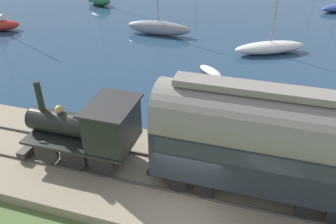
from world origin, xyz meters
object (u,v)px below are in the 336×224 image
sailboat_gray (158,28)px  sailboat_white (270,47)px  rowboat_near_shore (171,101)px  passenger_coach (262,139)px  rowboat_mid_harbor (210,71)px  steam_locomotive (91,127)px

sailboat_gray → sailboat_white: bearing=-100.3°
sailboat_white → rowboat_near_shore: bearing=123.9°
passenger_coach → rowboat_near_shore: passenger_coach is taller
passenger_coach → sailboat_gray: (19.44, 10.35, -2.38)m
sailboat_gray → rowboat_near_shore: (-12.72, -5.01, -0.51)m
passenger_coach → rowboat_mid_harbor: (11.95, 3.87, -2.89)m
steam_locomotive → sailboat_gray: sailboat_gray is taller
sailboat_gray → rowboat_mid_harbor: bearing=-138.2°
passenger_coach → rowboat_mid_harbor: passenger_coach is taller
steam_locomotive → sailboat_gray: size_ratio=0.83×
sailboat_white → rowboat_mid_harbor: size_ratio=3.03×
rowboat_mid_harbor → sailboat_white: bearing=8.3°
sailboat_gray → rowboat_mid_harbor: 9.92m
sailboat_white → sailboat_gray: size_ratio=1.09×
steam_locomotive → rowboat_mid_harbor: bearing=-14.5°
steam_locomotive → passenger_coach: passenger_coach is taller
steam_locomotive → passenger_coach: (0.00, -6.95, 0.78)m
passenger_coach → rowboat_near_shore: (6.71, 5.35, -2.89)m
sailboat_gray → rowboat_mid_harbor: size_ratio=2.77×
rowboat_near_shore → passenger_coach: bearing=-87.2°
passenger_coach → rowboat_near_shore: 9.06m
rowboat_near_shore → rowboat_mid_harbor: 5.44m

